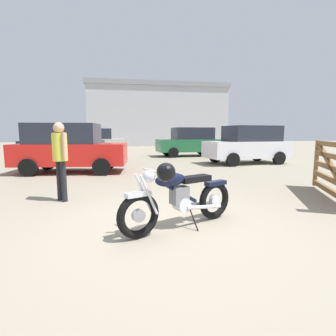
{
  "coord_description": "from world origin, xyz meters",
  "views": [
    {
      "loc": [
        -0.61,
        -3.91,
        1.44
      ],
      "look_at": [
        0.14,
        1.18,
        0.74
      ],
      "focal_mm": 27.42,
      "sensor_mm": 36.0,
      "label": 1
    }
  ],
  "objects_px": {
    "pale_sedan_back": "(190,142)",
    "dark_sedan_left": "(248,144)",
    "white_estate_far": "(86,141)",
    "red_hatchback_near": "(69,148)",
    "vintage_motorcycle": "(179,197)",
    "bystander": "(60,153)",
    "silver_sedan_mid": "(62,143)"
  },
  "relations": [
    {
      "from": "red_hatchback_near",
      "to": "white_estate_far",
      "type": "height_order",
      "value": "red_hatchback_near"
    },
    {
      "from": "red_hatchback_near",
      "to": "dark_sedan_left",
      "type": "xyz_separation_m",
      "value": [
        7.74,
        1.71,
        0.0
      ]
    },
    {
      "from": "pale_sedan_back",
      "to": "dark_sedan_left",
      "type": "height_order",
      "value": "same"
    },
    {
      "from": "pale_sedan_back",
      "to": "dark_sedan_left",
      "type": "xyz_separation_m",
      "value": [
        1.83,
        -4.26,
        0.0
      ]
    },
    {
      "from": "bystander",
      "to": "white_estate_far",
      "type": "xyz_separation_m",
      "value": [
        -1.38,
        11.89,
        -0.08
      ]
    },
    {
      "from": "white_estate_far",
      "to": "dark_sedan_left",
      "type": "distance_m",
      "value": 10.32
    },
    {
      "from": "vintage_motorcycle",
      "to": "dark_sedan_left",
      "type": "bearing_deg",
      "value": -147.98
    },
    {
      "from": "bystander",
      "to": "white_estate_far",
      "type": "relative_size",
      "value": 0.34
    },
    {
      "from": "pale_sedan_back",
      "to": "silver_sedan_mid",
      "type": "xyz_separation_m",
      "value": [
        -7.18,
        -1.91,
        0.0
      ]
    },
    {
      "from": "white_estate_far",
      "to": "dark_sedan_left",
      "type": "xyz_separation_m",
      "value": [
        8.38,
        -6.02,
        -0.02
      ]
    },
    {
      "from": "white_estate_far",
      "to": "bystander",
      "type": "bearing_deg",
      "value": -92.2
    },
    {
      "from": "vintage_motorcycle",
      "to": "silver_sedan_mid",
      "type": "distance_m",
      "value": 11.0
    },
    {
      "from": "dark_sedan_left",
      "to": "white_estate_far",
      "type": "bearing_deg",
      "value": -43.8
    },
    {
      "from": "vintage_motorcycle",
      "to": "dark_sedan_left",
      "type": "xyz_separation_m",
      "value": [
        4.85,
        7.82,
        0.43
      ]
    },
    {
      "from": "bystander",
      "to": "red_hatchback_near",
      "type": "height_order",
      "value": "red_hatchback_near"
    },
    {
      "from": "pale_sedan_back",
      "to": "red_hatchback_near",
      "type": "bearing_deg",
      "value": 39.75
    },
    {
      "from": "pale_sedan_back",
      "to": "silver_sedan_mid",
      "type": "distance_m",
      "value": 7.43
    },
    {
      "from": "dark_sedan_left",
      "to": "silver_sedan_mid",
      "type": "distance_m",
      "value": 9.31
    },
    {
      "from": "vintage_motorcycle",
      "to": "white_estate_far",
      "type": "xyz_separation_m",
      "value": [
        -3.53,
        13.84,
        0.45
      ]
    },
    {
      "from": "vintage_motorcycle",
      "to": "bystander",
      "type": "distance_m",
      "value": 2.96
    },
    {
      "from": "vintage_motorcycle",
      "to": "pale_sedan_back",
      "type": "height_order",
      "value": "pale_sedan_back"
    },
    {
      "from": "bystander",
      "to": "pale_sedan_back",
      "type": "relative_size",
      "value": 0.41
    },
    {
      "from": "vintage_motorcycle",
      "to": "red_hatchback_near",
      "type": "height_order",
      "value": "red_hatchback_near"
    },
    {
      "from": "white_estate_far",
      "to": "pale_sedan_back",
      "type": "bearing_deg",
      "value": -23.83
    },
    {
      "from": "pale_sedan_back",
      "to": "white_estate_far",
      "type": "xyz_separation_m",
      "value": [
        -6.55,
        1.76,
        0.02
      ]
    },
    {
      "from": "bystander",
      "to": "pale_sedan_back",
      "type": "distance_m",
      "value": 11.38
    },
    {
      "from": "bystander",
      "to": "silver_sedan_mid",
      "type": "bearing_deg",
      "value": 62.53
    },
    {
      "from": "pale_sedan_back",
      "to": "white_estate_far",
      "type": "relative_size",
      "value": 0.82
    },
    {
      "from": "red_hatchback_near",
      "to": "dark_sedan_left",
      "type": "relative_size",
      "value": 0.98
    },
    {
      "from": "dark_sedan_left",
      "to": "silver_sedan_mid",
      "type": "bearing_deg",
      "value": -22.72
    },
    {
      "from": "vintage_motorcycle",
      "to": "bystander",
      "type": "xyz_separation_m",
      "value": [
        -2.15,
        1.95,
        0.53
      ]
    },
    {
      "from": "bystander",
      "to": "dark_sedan_left",
      "type": "height_order",
      "value": "dark_sedan_left"
    }
  ]
}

